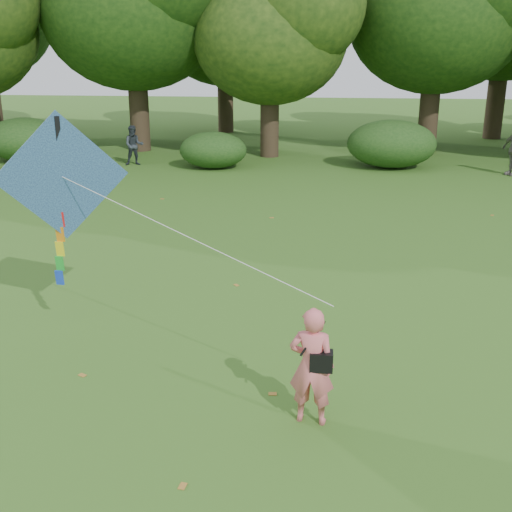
{
  "coord_description": "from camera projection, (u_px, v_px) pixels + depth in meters",
  "views": [
    {
      "loc": [
        0.18,
        -7.87,
        4.86
      ],
      "look_at": [
        -0.8,
        2.0,
        1.5
      ],
      "focal_mm": 45.0,
      "sensor_mm": 36.0,
      "label": 1
    }
  ],
  "objects": [
    {
      "name": "crossbody_bag",
      "position": [
        321.0,
        360.0,
        8.28
      ],
      "size": [
        0.43,
        0.2,
        0.68
      ],
      "color": "black",
      "rests_on": "ground"
    },
    {
      "name": "flying_kite",
      "position": [
        62.0,
        180.0,
        10.38
      ],
      "size": [
        5.38,
        2.88,
        2.96
      ],
      "color": "#284AAD",
      "rests_on": "ground"
    },
    {
      "name": "man_kite_flyer",
      "position": [
        312.0,
        366.0,
        8.35
      ],
      "size": [
        0.65,
        0.47,
        1.64
      ],
      "primitive_type": "imported",
      "rotation": [
        0.0,
        0.0,
        3.01
      ],
      "color": "#E66C70",
      "rests_on": "ground"
    },
    {
      "name": "shrub_band",
      "position": [
        297.0,
        146.0,
        25.38
      ],
      "size": [
        39.15,
        3.22,
        1.88
      ],
      "color": "#264919",
      "rests_on": "ground"
    },
    {
      "name": "tree_line",
      "position": [
        357.0,
        21.0,
        28.6
      ],
      "size": [
        54.7,
        15.3,
        9.48
      ],
      "color": "#3A2D1E",
      "rests_on": "ground"
    },
    {
      "name": "bystander_left",
      "position": [
        134.0,
        145.0,
        25.83
      ],
      "size": [
        0.91,
        0.79,
        1.59
      ],
      "primitive_type": "imported",
      "rotation": [
        0.0,
        0.0,
        0.28
      ],
      "color": "#2A3138",
      "rests_on": "ground"
    },
    {
      "name": "fallen_leaves",
      "position": [
        250.0,
        292.0,
        12.96
      ],
      "size": [
        11.06,
        15.73,
        0.01
      ],
      "color": "olive",
      "rests_on": "ground"
    },
    {
      "name": "ground",
      "position": [
        299.0,
        404.0,
        8.99
      ],
      "size": [
        100.0,
        100.0,
        0.0
      ],
      "primitive_type": "plane",
      "color": "#265114",
      "rests_on": "ground"
    }
  ]
}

